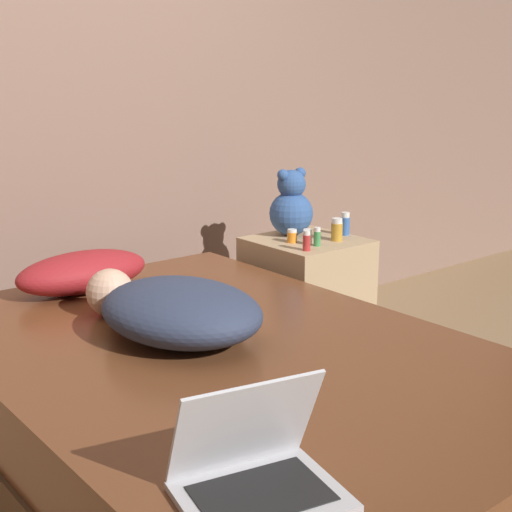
# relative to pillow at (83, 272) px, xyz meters

# --- Properties ---
(ground_plane) EXTENTS (12.00, 12.00, 0.00)m
(ground_plane) POSITION_rel_pillow_xyz_m (0.08, -0.79, -0.59)
(ground_plane) COLOR #937551
(wall_back) EXTENTS (8.00, 0.06, 2.60)m
(wall_back) POSITION_rel_pillow_xyz_m (0.08, 0.52, 0.71)
(wall_back) COLOR #846656
(wall_back) RESTS_ON ground_plane
(bed) EXTENTS (1.38, 2.07, 0.52)m
(bed) POSITION_rel_pillow_xyz_m (0.08, -0.79, -0.34)
(bed) COLOR #4C331E
(bed) RESTS_ON ground_plane
(nightstand) EXTENTS (0.46, 0.47, 0.59)m
(nightstand) POSITION_rel_pillow_xyz_m (1.06, -0.13, -0.30)
(nightstand) COLOR tan
(nightstand) RESTS_ON ground_plane
(pillow) EXTENTS (0.52, 0.26, 0.16)m
(pillow) POSITION_rel_pillow_xyz_m (0.00, 0.00, 0.00)
(pillow) COLOR maroon
(pillow) RESTS_ON bed
(person_lying) EXTENTS (0.53, 0.75, 0.19)m
(person_lying) POSITION_rel_pillow_xyz_m (0.01, -0.63, 0.01)
(person_lying) COLOR #2D3851
(person_lying) RESTS_ON bed
(laptop) EXTENTS (0.36, 0.31, 0.24)m
(laptop) POSITION_rel_pillow_xyz_m (-0.35, -1.48, -0.02)
(laptop) COLOR silver
(laptop) RESTS_ON bed
(teddy_bear) EXTENTS (0.21, 0.21, 0.32)m
(teddy_bear) POSITION_rel_pillow_xyz_m (1.06, -0.01, 0.14)
(teddy_bear) COLOR #335693
(teddy_bear) RESTS_ON nightstand
(bottle_red) EXTENTS (0.03, 0.03, 0.09)m
(bottle_red) POSITION_rel_pillow_xyz_m (0.90, -0.29, 0.04)
(bottle_red) COLOR #B72D2D
(bottle_red) RESTS_ON nightstand
(bottle_blue) EXTENTS (0.04, 0.04, 0.11)m
(bottle_blue) POSITION_rel_pillow_xyz_m (1.26, -0.17, 0.05)
(bottle_blue) COLOR #3866B2
(bottle_blue) RESTS_ON nightstand
(bottle_orange) EXTENTS (0.05, 0.05, 0.06)m
(bottle_orange) POSITION_rel_pillow_xyz_m (0.96, -0.13, 0.03)
(bottle_orange) COLOR orange
(bottle_orange) RESTS_ON nightstand
(bottle_green) EXTENTS (0.03, 0.03, 0.08)m
(bottle_green) POSITION_rel_pillow_xyz_m (1.00, -0.25, 0.04)
(bottle_green) COLOR #3D8E4C
(bottle_green) RESTS_ON nightstand
(bottle_amber) EXTENTS (0.05, 0.05, 0.10)m
(bottle_amber) POSITION_rel_pillow_xyz_m (1.14, -0.23, 0.05)
(bottle_amber) COLOR gold
(bottle_amber) RESTS_ON nightstand
(bottle_white) EXTENTS (0.04, 0.04, 0.07)m
(bottle_white) POSITION_rel_pillow_xyz_m (0.99, -0.20, 0.03)
(bottle_white) COLOR white
(bottle_white) RESTS_ON nightstand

